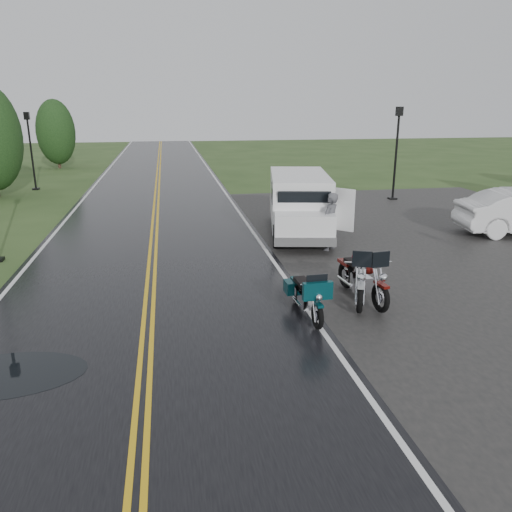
% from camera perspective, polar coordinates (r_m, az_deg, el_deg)
% --- Properties ---
extents(ground, '(120.00, 120.00, 0.00)m').
position_cam_1_polar(ground, '(11.42, -12.29, -8.43)').
color(ground, '#2D471E').
rests_on(ground, ground).
extents(road, '(8.00, 100.00, 0.04)m').
position_cam_1_polar(road, '(20.91, -11.50, 3.33)').
color(road, black).
rests_on(road, ground).
extents(parking_pad, '(14.00, 24.00, 0.03)m').
position_cam_1_polar(parking_pad, '(19.15, 23.21, 1.01)').
color(parking_pad, black).
rests_on(parking_pad, ground).
extents(motorcycle_red, '(1.17, 2.54, 1.45)m').
position_cam_1_polar(motorcycle_red, '(12.12, 14.14, -3.34)').
color(motorcycle_red, '#580E0A').
rests_on(motorcycle_red, ground).
extents(motorcycle_teal, '(0.85, 2.13, 1.24)m').
position_cam_1_polar(motorcycle_teal, '(11.02, 7.08, -5.60)').
color(motorcycle_teal, '#053339').
rests_on(motorcycle_teal, ground).
extents(motorcycle_silver, '(1.70, 2.65, 1.47)m').
position_cam_1_polar(motorcycle_silver, '(11.97, 11.86, -3.38)').
color(motorcycle_silver, '#9A9DA1').
rests_on(motorcycle_silver, ground).
extents(van_white, '(3.30, 6.25, 2.33)m').
position_cam_1_polar(van_white, '(17.21, 2.45, 4.68)').
color(van_white, white).
rests_on(van_white, ground).
extents(person_at_van, '(0.85, 0.84, 1.97)m').
position_cam_1_polar(person_at_van, '(17.10, 8.48, 3.81)').
color(person_at_van, '#4F5055').
rests_on(person_at_van, ground).
extents(lamp_post_far_left, '(0.38, 0.38, 4.46)m').
position_cam_1_polar(lamp_post_far_left, '(32.08, -24.30, 10.86)').
color(lamp_post_far_left, black).
rests_on(lamp_post_far_left, ground).
extents(lamp_post_far_right, '(0.41, 0.41, 4.77)m').
position_cam_1_polar(lamp_post_far_right, '(27.10, 15.71, 11.18)').
color(lamp_post_far_right, black).
rests_on(lamp_post_far_right, ground).
extents(tree_left_far, '(2.91, 2.91, 4.47)m').
position_cam_1_polar(tree_left_far, '(42.58, -21.83, 12.30)').
color(tree_left_far, '#1E3D19').
rests_on(tree_left_far, ground).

